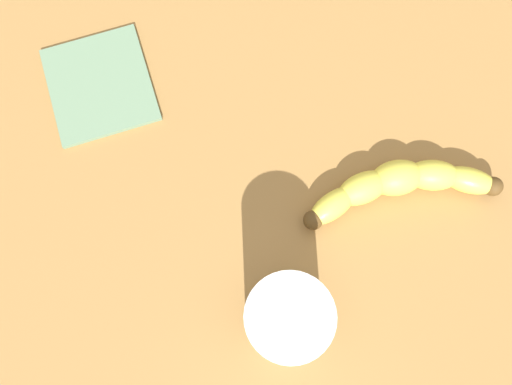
# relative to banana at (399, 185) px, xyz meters

# --- Properties ---
(wooden_tabletop) EXTENTS (1.20, 1.20, 0.03)m
(wooden_tabletop) POSITION_rel_banana_xyz_m (-0.16, 0.04, -0.03)
(wooden_tabletop) COLOR olive
(wooden_tabletop) RESTS_ON ground
(banana) EXTENTS (0.22, 0.09, 0.04)m
(banana) POSITION_rel_banana_xyz_m (0.00, 0.00, 0.00)
(banana) COLOR #E2D348
(banana) RESTS_ON wooden_tabletop
(smoothie_glass) EXTENTS (0.08, 0.08, 0.11)m
(smoothie_glass) POSITION_rel_banana_xyz_m (-0.17, -0.09, 0.03)
(smoothie_glass) COLOR silver
(smoothie_glass) RESTS_ON wooden_tabletop
(folded_napkin) EXTENTS (0.13, 0.14, 0.01)m
(folded_napkin) POSITION_rel_banana_xyz_m (-0.27, 0.25, -0.02)
(folded_napkin) COLOR slate
(folded_napkin) RESTS_ON wooden_tabletop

